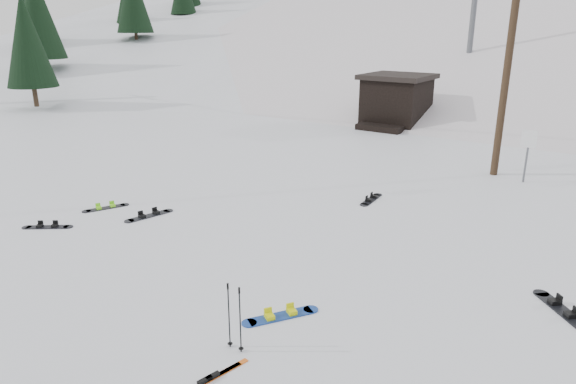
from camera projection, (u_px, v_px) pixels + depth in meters
The scene contains 15 objects.
ground at pixel (170, 336), 9.10m from camera, with size 200.00×200.00×0.00m, color white.
ski_slope at pixel (560, 192), 55.62m from camera, with size 60.00×75.00×45.00m, color silver.
ridge_left at pixel (259, 151), 69.52m from camera, with size 34.00×85.00×38.00m, color white.
treeline_left at pixel (228, 73), 58.79m from camera, with size 20.00×64.00×10.00m, color black, non-canonical shape.
utility_pole at pixel (511, 42), 17.45m from camera, with size 2.00×0.26×9.00m.
trail_sign at pixel (528, 147), 17.58m from camera, with size 0.50×0.09×1.85m.
lift_hut at pixel (396, 100), 27.70m from camera, with size 3.40×4.10×2.75m.
hero_snowboard at pixel (281, 315), 9.69m from camera, with size 0.96×1.34×0.11m.
hero_skis at pixel (209, 380), 7.94m from camera, with size 0.39×1.50×0.08m.
ski_poles at pixel (234, 317), 8.54m from camera, with size 0.33×0.09×1.21m.
board_scatter_a at pixel (47, 227), 13.95m from camera, with size 1.15×0.93×0.10m.
board_scatter_b at pixel (149, 215), 14.77m from camera, with size 0.55×1.49×0.11m.
board_scatter_c at pixel (106, 208), 15.41m from camera, with size 0.70×1.29×0.10m.
board_scatter_d at pixel (562, 310), 9.88m from camera, with size 1.23×1.28×0.12m.
board_scatter_f at pixel (371, 199), 16.14m from camera, with size 0.35×1.42×0.10m.
Camera 1 is at (6.23, -5.23, 5.26)m, focal length 32.00 mm.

